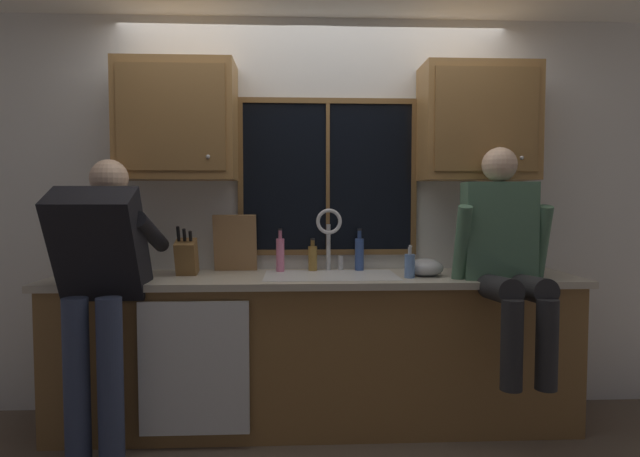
{
  "coord_description": "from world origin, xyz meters",
  "views": [
    {
      "loc": [
        -0.12,
        -3.49,
        1.39
      ],
      "look_at": [
        0.03,
        -0.3,
        1.2
      ],
      "focal_mm": 29.81,
      "sensor_mm": 36.0,
      "label": 1
    }
  ],
  "objects_px": {
    "cutting_board": "(235,243)",
    "bottle_tall_clear": "(313,258)",
    "mixing_bowl": "(425,268)",
    "bottle_green_glass": "(280,254)",
    "person_sitting_on_counter": "(505,249)",
    "soap_dispenser": "(410,265)",
    "knife_block": "(187,258)",
    "bottle_amber_small": "(359,253)",
    "person_standing": "(100,276)"
  },
  "relations": [
    {
      "from": "person_standing",
      "to": "knife_block",
      "type": "xyz_separation_m",
      "value": [
        0.38,
        0.38,
        0.05
      ]
    },
    {
      "from": "bottle_tall_clear",
      "to": "bottle_amber_small",
      "type": "relative_size",
      "value": 0.78
    },
    {
      "from": "knife_block",
      "to": "soap_dispenser",
      "type": "relative_size",
      "value": 1.65
    },
    {
      "from": "mixing_bowl",
      "to": "person_standing",
      "type": "bearing_deg",
      "value": -170.43
    },
    {
      "from": "cutting_board",
      "to": "bottle_tall_clear",
      "type": "relative_size",
      "value": 1.75
    },
    {
      "from": "knife_block",
      "to": "bottle_tall_clear",
      "type": "height_order",
      "value": "knife_block"
    },
    {
      "from": "bottle_tall_clear",
      "to": "bottle_green_glass",
      "type": "bearing_deg",
      "value": -171.02
    },
    {
      "from": "soap_dispenser",
      "to": "bottle_green_glass",
      "type": "xyz_separation_m",
      "value": [
        -0.77,
        0.29,
        0.04
      ]
    },
    {
      "from": "cutting_board",
      "to": "person_sitting_on_counter",
      "type": "bearing_deg",
      "value": -17.17
    },
    {
      "from": "cutting_board",
      "to": "bottle_green_glass",
      "type": "distance_m",
      "value": 0.3
    },
    {
      "from": "person_standing",
      "to": "bottle_green_glass",
      "type": "xyz_separation_m",
      "value": [
        0.94,
        0.51,
        0.06
      ]
    },
    {
      "from": "cutting_board",
      "to": "bottle_tall_clear",
      "type": "xyz_separation_m",
      "value": [
        0.5,
        -0.01,
        -0.09
      ]
    },
    {
      "from": "soap_dispenser",
      "to": "bottle_amber_small",
      "type": "height_order",
      "value": "bottle_amber_small"
    },
    {
      "from": "knife_block",
      "to": "mixing_bowl",
      "type": "relative_size",
      "value": 1.49
    },
    {
      "from": "person_standing",
      "to": "soap_dispenser",
      "type": "bearing_deg",
      "value": 7.39
    },
    {
      "from": "person_standing",
      "to": "mixing_bowl",
      "type": "relative_size",
      "value": 7.41
    },
    {
      "from": "knife_block",
      "to": "cutting_board",
      "type": "height_order",
      "value": "cutting_board"
    },
    {
      "from": "person_standing",
      "to": "cutting_board",
      "type": "bearing_deg",
      "value": 40.27
    },
    {
      "from": "mixing_bowl",
      "to": "bottle_tall_clear",
      "type": "relative_size",
      "value": 1.03
    },
    {
      "from": "cutting_board",
      "to": "mixing_bowl",
      "type": "relative_size",
      "value": 1.71
    },
    {
      "from": "cutting_board",
      "to": "bottle_amber_small",
      "type": "relative_size",
      "value": 1.36
    },
    {
      "from": "bottle_green_glass",
      "to": "person_sitting_on_counter",
      "type": "bearing_deg",
      "value": -19.2
    },
    {
      "from": "bottle_tall_clear",
      "to": "person_sitting_on_counter",
      "type": "bearing_deg",
      "value": -24.07
    },
    {
      "from": "person_standing",
      "to": "cutting_board",
      "type": "xyz_separation_m",
      "value": [
        0.65,
        0.55,
        0.12
      ]
    },
    {
      "from": "person_sitting_on_counter",
      "to": "cutting_board",
      "type": "distance_m",
      "value": 1.63
    },
    {
      "from": "bottle_tall_clear",
      "to": "person_standing",
      "type": "bearing_deg",
      "value": -154.55
    },
    {
      "from": "knife_block",
      "to": "cutting_board",
      "type": "xyz_separation_m",
      "value": [
        0.27,
        0.17,
        0.07
      ]
    },
    {
      "from": "knife_block",
      "to": "soap_dispenser",
      "type": "distance_m",
      "value": 1.34
    },
    {
      "from": "cutting_board",
      "to": "mixing_bowl",
      "type": "xyz_separation_m",
      "value": [
        1.17,
        -0.25,
        -0.13
      ]
    },
    {
      "from": "knife_block",
      "to": "soap_dispenser",
      "type": "height_order",
      "value": "knife_block"
    },
    {
      "from": "mixing_bowl",
      "to": "bottle_green_glass",
      "type": "height_order",
      "value": "bottle_green_glass"
    },
    {
      "from": "bottle_amber_small",
      "to": "knife_block",
      "type": "bearing_deg",
      "value": -171.1
    },
    {
      "from": "soap_dispenser",
      "to": "person_sitting_on_counter",
      "type": "bearing_deg",
      "value": -16.58
    },
    {
      "from": "person_sitting_on_counter",
      "to": "bottle_amber_small",
      "type": "relative_size",
      "value": 4.66
    },
    {
      "from": "bottle_green_glass",
      "to": "mixing_bowl",
      "type": "bearing_deg",
      "value": -13.22
    },
    {
      "from": "knife_block",
      "to": "bottle_tall_clear",
      "type": "bearing_deg",
      "value": 12.17
    },
    {
      "from": "bottle_green_glass",
      "to": "bottle_amber_small",
      "type": "xyz_separation_m",
      "value": [
        0.51,
        0.03,
        -0.0
      ]
    },
    {
      "from": "person_standing",
      "to": "bottle_green_glass",
      "type": "distance_m",
      "value": 1.07
    },
    {
      "from": "knife_block",
      "to": "mixing_bowl",
      "type": "bearing_deg",
      "value": -2.92
    },
    {
      "from": "person_sitting_on_counter",
      "to": "cutting_board",
      "type": "bearing_deg",
      "value": 162.83
    },
    {
      "from": "knife_block",
      "to": "bottle_tall_clear",
      "type": "xyz_separation_m",
      "value": [
        0.77,
        0.17,
        -0.02
      ]
    },
    {
      "from": "soap_dispenser",
      "to": "knife_block",
      "type": "bearing_deg",
      "value": 173.17
    },
    {
      "from": "bottle_green_glass",
      "to": "bottle_amber_small",
      "type": "height_order",
      "value": "bottle_green_glass"
    },
    {
      "from": "mixing_bowl",
      "to": "bottle_green_glass",
      "type": "distance_m",
      "value": 0.91
    },
    {
      "from": "knife_block",
      "to": "bottle_green_glass",
      "type": "height_order",
      "value": "knife_block"
    },
    {
      "from": "mixing_bowl",
      "to": "bottle_green_glass",
      "type": "bearing_deg",
      "value": 166.78
    },
    {
      "from": "person_sitting_on_counter",
      "to": "soap_dispenser",
      "type": "bearing_deg",
      "value": 163.42
    },
    {
      "from": "cutting_board",
      "to": "knife_block",
      "type": "bearing_deg",
      "value": -147.76
    },
    {
      "from": "mixing_bowl",
      "to": "bottle_green_glass",
      "type": "xyz_separation_m",
      "value": [
        -0.88,
        0.21,
        0.07
      ]
    },
    {
      "from": "knife_block",
      "to": "bottle_tall_clear",
      "type": "relative_size",
      "value": 1.53
    }
  ]
}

